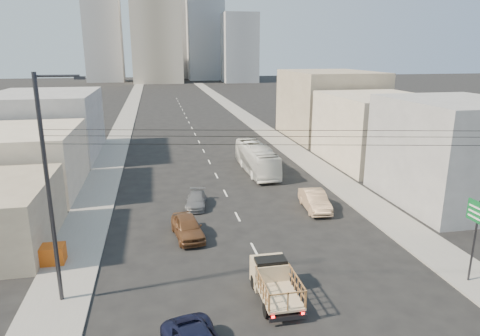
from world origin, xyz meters
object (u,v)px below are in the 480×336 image
object	(u,v)px
streetlamp_left	(50,186)
crate_stack	(50,254)
green_sign	(477,222)
city_bus	(257,158)
sedan_grey	(196,200)
sedan_brown	(187,227)
sedan_tan	(315,200)
flatbed_pickup	(275,280)

from	to	relation	value
streetlamp_left	crate_stack	distance (m)	7.44
green_sign	streetlamp_left	xyz separation A→B (m)	(-22.56, 2.50, 2.69)
city_bus	crate_stack	distance (m)	25.35
green_sign	city_bus	bearing A→B (deg)	104.64
sedan_grey	crate_stack	world-z (taller)	crate_stack
sedan_grey	green_sign	bearing A→B (deg)	-37.51
city_bus	sedan_grey	bearing A→B (deg)	-129.11
sedan_brown	crate_stack	world-z (taller)	sedan_brown
green_sign	streetlamp_left	size ratio (longest dim) A/B	0.42
city_bus	green_sign	xyz separation A→B (m)	(6.58, -25.18, 2.24)
streetlamp_left	sedan_brown	bearing A→B (deg)	43.83
streetlamp_left	green_sign	bearing A→B (deg)	-6.32
city_bus	crate_stack	world-z (taller)	city_bus
sedan_tan	crate_stack	distance (m)	20.54
flatbed_pickup	city_bus	xyz separation A→B (m)	(4.86, 24.61, 0.41)
city_bus	sedan_grey	distance (m)	12.39
sedan_brown	crate_stack	distance (m)	9.07
city_bus	sedan_grey	size ratio (longest dim) A/B	2.68
city_bus	sedan_grey	world-z (taller)	city_bus
flatbed_pickup	sedan_brown	size ratio (longest dim) A/B	0.96
sedan_brown	sedan_tan	distance (m)	11.47
flatbed_pickup	sedan_grey	bearing A→B (deg)	100.53
sedan_grey	streetlamp_left	xyz separation A→B (m)	(-8.35, -12.96, 5.85)
city_bus	flatbed_pickup	bearing A→B (deg)	-102.16
flatbed_pickup	crate_stack	bearing A→B (deg)	153.42
green_sign	sedan_tan	bearing A→B (deg)	109.27
sedan_brown	streetlamp_left	bearing A→B (deg)	-143.87
sedan_tan	crate_stack	world-z (taller)	sedan_tan
flatbed_pickup	city_bus	distance (m)	25.09
crate_stack	sedan_tan	bearing A→B (deg)	16.69
sedan_tan	green_sign	size ratio (longest dim) A/B	0.98
green_sign	crate_stack	size ratio (longest dim) A/B	2.78
sedan_tan	streetlamp_left	distance (m)	21.57
streetlamp_left	sedan_tan	bearing A→B (deg)	29.77
sedan_tan	sedan_grey	xyz separation A→B (m)	(-9.72, 2.63, -0.22)
city_bus	crate_stack	bearing A→B (deg)	-134.93
sedan_grey	green_sign	size ratio (longest dim) A/B	0.81
sedan_tan	sedan_grey	size ratio (longest dim) A/B	1.21
city_bus	streetlamp_left	xyz separation A→B (m)	(-15.98, -22.68, 4.93)
sedan_tan	city_bus	bearing A→B (deg)	104.30
flatbed_pickup	crate_stack	distance (m)	14.23
flatbed_pickup	city_bus	bearing A→B (deg)	78.83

